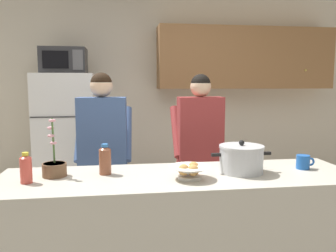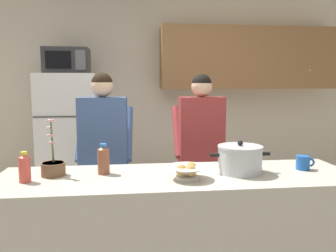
# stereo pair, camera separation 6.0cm
# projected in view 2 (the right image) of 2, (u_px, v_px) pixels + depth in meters

# --- Properties ---
(back_wall_unit) EXTENTS (6.00, 0.48, 2.60)m
(back_wall_unit) POSITION_uv_depth(u_px,v_px,m) (174.00, 90.00, 4.38)
(back_wall_unit) COLOR beige
(back_wall_unit) RESTS_ON ground
(kitchen_island) EXTENTS (2.31, 0.68, 0.92)m
(kitchen_island) POSITION_uv_depth(u_px,v_px,m) (178.00, 243.00, 2.26)
(kitchen_island) COLOR #BCB7A8
(kitchen_island) RESTS_ON ground
(refrigerator) EXTENTS (0.64, 0.68, 1.61)m
(refrigerator) POSITION_uv_depth(u_px,v_px,m) (70.00, 145.00, 3.92)
(refrigerator) COLOR white
(refrigerator) RESTS_ON ground
(microwave) EXTENTS (0.48, 0.37, 0.28)m
(microwave) POSITION_uv_depth(u_px,v_px,m) (67.00, 61.00, 3.78)
(microwave) COLOR #2D2D30
(microwave) RESTS_ON refrigerator
(person_near_pot) EXTENTS (0.51, 0.43, 1.60)m
(person_near_pot) POSITION_uv_depth(u_px,v_px,m) (104.00, 144.00, 2.93)
(person_near_pot) COLOR #33384C
(person_near_pot) RESTS_ON ground
(person_by_sink) EXTENTS (0.49, 0.41, 1.59)m
(person_by_sink) POSITION_uv_depth(u_px,v_px,m) (201.00, 141.00, 3.13)
(person_by_sink) COLOR #33384C
(person_by_sink) RESTS_ON ground
(cooking_pot) EXTENTS (0.40, 0.29, 0.22)m
(cooking_pot) POSITION_uv_depth(u_px,v_px,m) (240.00, 159.00, 2.25)
(cooking_pot) COLOR silver
(cooking_pot) RESTS_ON kitchen_island
(coffee_mug) EXTENTS (0.13, 0.09, 0.10)m
(coffee_mug) POSITION_uv_depth(u_px,v_px,m) (303.00, 163.00, 2.33)
(coffee_mug) COLOR #1E59B2
(coffee_mug) RESTS_ON kitchen_island
(bread_bowl) EXTENTS (0.26, 0.26, 0.10)m
(bread_bowl) POSITION_uv_depth(u_px,v_px,m) (187.00, 171.00, 2.10)
(bread_bowl) COLOR white
(bread_bowl) RESTS_ON kitchen_island
(bottle_near_edge) EXTENTS (0.08, 0.08, 0.20)m
(bottle_near_edge) POSITION_uv_depth(u_px,v_px,m) (104.00, 159.00, 2.22)
(bottle_near_edge) COLOR brown
(bottle_near_edge) RESTS_ON kitchen_island
(bottle_mid_counter) EXTENTS (0.07, 0.07, 0.18)m
(bottle_mid_counter) POSITION_uv_depth(u_px,v_px,m) (25.00, 167.00, 2.03)
(bottle_mid_counter) COLOR #D84C3F
(bottle_mid_counter) RESTS_ON kitchen_island
(potted_orchid) EXTENTS (0.15, 0.15, 0.37)m
(potted_orchid) POSITION_uv_depth(u_px,v_px,m) (53.00, 166.00, 2.18)
(potted_orchid) COLOR brown
(potted_orchid) RESTS_ON kitchen_island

